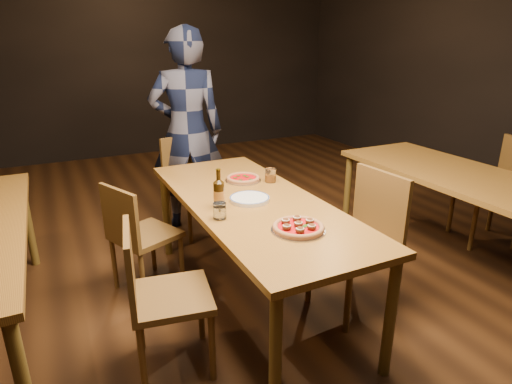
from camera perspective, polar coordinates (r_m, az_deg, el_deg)
name	(u,v)px	position (r m, az deg, el deg)	size (l,w,h in m)	color
ground	(253,300)	(3.09, -0.42, -14.19)	(9.00, 9.00, 0.00)	black
room_shell	(252,14)	(2.57, -0.53, 22.69)	(9.00, 9.00, 9.00)	black
table_main	(253,210)	(2.77, -0.46, -2.45)	(0.80, 2.00, 0.75)	brown
table_right	(461,182)	(3.67, 25.71, 1.15)	(0.80, 2.00, 0.75)	brown
chair_main_nw	(171,295)	(2.37, -11.22, -13.36)	(0.41, 0.41, 0.89)	brown
chair_main_sw	(145,234)	(3.13, -14.52, -5.43)	(0.40, 0.40, 0.85)	brown
chair_main_e	(353,242)	(2.85, 12.85, -6.52)	(0.45, 0.45, 0.97)	brown
chair_end	(195,185)	(3.97, -8.14, 0.98)	(0.43, 0.43, 0.93)	brown
chair_nbr_right	(489,189)	(4.26, 28.59, 0.33)	(0.45, 0.45, 0.97)	brown
pizza_meatball	(298,227)	(2.32, 5.66, -4.66)	(0.30, 0.30, 0.05)	#B7B7BF
pizza_margherita	(243,178)	(3.12, -1.73, 1.82)	(0.26, 0.26, 0.03)	#B7B7BF
plate_stack	(250,199)	(2.73, -0.87, -0.92)	(0.25, 0.25, 0.02)	white
beer_bottle	(219,194)	(2.60, -4.96, -0.29)	(0.07, 0.07, 0.24)	black
water_glass	(220,211)	(2.45, -4.87, -2.51)	(0.08, 0.08, 0.09)	white
amber_glass	(271,175)	(3.08, 1.95, 2.24)	(0.08, 0.08, 0.10)	#AA5A13
diner	(187,131)	(4.03, -9.17, 7.99)	(0.67, 0.44, 1.84)	black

